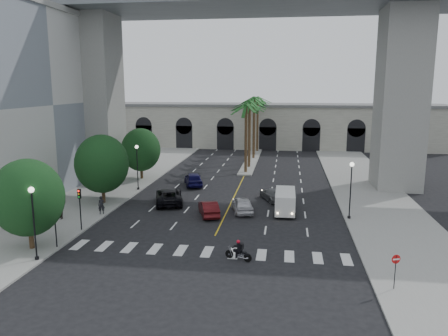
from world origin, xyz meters
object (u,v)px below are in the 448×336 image
traffic_signal_near (55,217)px  cargo_van (285,201)px  pedestrian_a (102,205)px  car_b (209,208)px  car_d (274,194)px  lamp_post_left_near (33,217)px  lamp_post_left_far (137,163)px  car_c (169,196)px  traffic_signal_far (80,202)px  car_a (242,204)px  motorcycle_rider (239,251)px  pedestrian_b (60,209)px  car_e (193,179)px  do_not_enter_sign (396,265)px  lamp_post_right (351,185)px

traffic_signal_near → cargo_van: 20.68m
traffic_signal_near → pedestrian_a: bearing=91.3°
car_b → car_d: (5.91, 6.28, -0.02)m
lamp_post_left_near → lamp_post_left_far: bearing=90.0°
car_d → cargo_van: bearing=82.2°
car_c → traffic_signal_far: bearing=46.1°
car_c → car_a: bearing=149.9°
traffic_signal_far → car_a: size_ratio=0.82×
lamp_post_left_near → lamp_post_left_far: (0.00, 21.00, 0.00)m
car_a → car_c: 8.06m
lamp_post_left_near → motorcycle_rider: lamp_post_left_near is taller
motorcycle_rider → car_a: size_ratio=0.44×
lamp_post_left_far → pedestrian_b: lamp_post_left_far is taller
traffic_signal_far → car_c: bearing=62.4°
traffic_signal_far → car_a: (12.80, 7.60, -1.75)m
lamp_post_left_far → car_e: 7.18m
lamp_post_left_far → traffic_signal_near: lamp_post_left_far is taller
lamp_post_left_near → car_d: 24.66m
car_a → lamp_post_left_near: bearing=33.5°
pedestrian_b → pedestrian_a: bearing=73.9°
car_d → do_not_enter_sign: do_not_enter_sign is taller
lamp_post_left_far → car_c: size_ratio=0.94×
car_e → pedestrian_a: pedestrian_a is taller
motorcycle_rider → car_e: car_e is taller
car_e → cargo_van: size_ratio=0.97×
car_c → lamp_post_left_near: bearing=56.1°
lamp_post_left_near → car_a: 19.27m
lamp_post_left_near → lamp_post_right: 26.25m
lamp_post_left_near → pedestrian_a: size_ratio=3.15×
lamp_post_left_near → car_b: bearing=51.6°
car_e → car_b: bearing=90.4°
car_b → pedestrian_a: 10.10m
car_e → pedestrian_a: 14.61m
lamp_post_right → do_not_enter_sign: size_ratio=2.32×
traffic_signal_far → car_c: traffic_signal_far is taller
traffic_signal_far → pedestrian_a: bearing=92.5°
lamp_post_left_far → pedestrian_a: bearing=-90.6°
lamp_post_left_near → car_a: (12.90, 14.10, -2.46)m
pedestrian_a → traffic_signal_far: bearing=-115.8°
car_c → car_d: 11.08m
motorcycle_rider → car_a: 11.85m
car_b → lamp_post_left_far: bearing=-59.6°
traffic_signal_near → motorcycle_rider: bearing=-0.8°
traffic_signal_far → pedestrian_b: size_ratio=2.02×
car_a → cargo_van: cargo_van is taller
car_e → cargo_van: bearing=119.5°
cargo_van → do_not_enter_sign: (6.57, -15.39, 0.49)m
lamp_post_left_near → do_not_enter_sign: bearing=-2.5°
traffic_signal_far → pedestrian_b: bearing=142.3°
traffic_signal_near → car_e: size_ratio=0.76×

